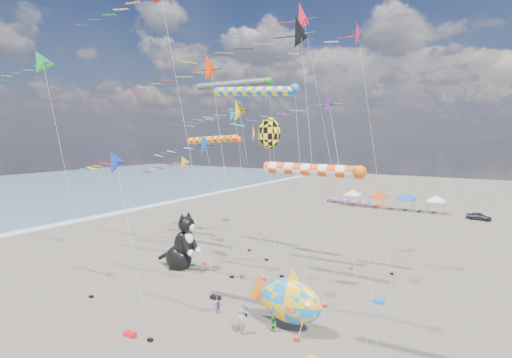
{
  "coord_description": "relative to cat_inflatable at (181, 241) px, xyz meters",
  "views": [
    {
      "loc": [
        17.93,
        -16.02,
        13.65
      ],
      "look_at": [
        0.91,
        12.0,
        10.15
      ],
      "focal_mm": 28.0,
      "sensor_mm": 36.0,
      "label": 1
    }
  ],
  "objects": [
    {
      "name": "delta_kite_0",
      "position": [
        12.15,
        -1.09,
        18.77
      ],
      "size": [
        15.05,
        2.87,
        23.47
      ],
      "color": "black",
      "rests_on": "ground"
    },
    {
      "name": "delta_kite_1",
      "position": [
        1.98,
        7.03,
        12.79
      ],
      "size": [
        9.69,
        1.86,
        17.1
      ],
      "color": "#1A8EB8",
      "rests_on": "ground"
    },
    {
      "name": "delta_kite_2",
      "position": [
        2.93,
        0.55,
        9.61
      ],
      "size": [
        8.89,
        2.14,
        13.98
      ],
      "color": "#084BB6",
      "rests_on": "ground"
    },
    {
      "name": "delta_kite_3",
      "position": [
        7.14,
        -5.76,
        15.38
      ],
      "size": [
        11.8,
        2.19,
        19.82
      ],
      "color": "#FF380B",
      "rests_on": "ground"
    },
    {
      "name": "delta_kite_4",
      "position": [
        17.08,
        -7.41,
        12.31
      ],
      "size": [
        10.17,
        1.83,
        16.62
      ],
      "color": "#551D89",
      "rests_on": "ground"
    },
    {
      "name": "delta_kite_5",
      "position": [
        -2.22,
        2.34,
        7.52
      ],
      "size": [
        8.2,
        1.59,
        11.75
      ],
      "color": "yellow",
      "rests_on": "ground"
    },
    {
      "name": "delta_kite_6",
      "position": [
        16.5,
        6.57,
        19.43
      ],
      "size": [
        10.39,
        2.34,
        23.9
      ],
      "color": "red",
      "rests_on": "ground"
    },
    {
      "name": "delta_kite_7",
      "position": [
        9.47,
        9.04,
        22.67
      ],
      "size": [
        18.56,
        3.35,
        27.57
      ],
      "color": "#F91C34",
      "rests_on": "ground"
    },
    {
      "name": "delta_kite_8",
      "position": [
        5.74,
        1.59,
        12.78
      ],
      "size": [
        10.29,
        2.24,
        17.21
      ],
      "color": "yellow",
      "rests_on": "ground"
    },
    {
      "name": "delta_kite_9",
      "position": [
        3.94,
        -12.21,
        8.48
      ],
      "size": [
        9.49,
        1.83,
        12.77
      ],
      "color": "#1C36C3",
      "rests_on": "ground"
    },
    {
      "name": "delta_kite_10",
      "position": [
        -6.63,
        -9.61,
        16.64
      ],
      "size": [
        12.4,
        2.09,
        21.05
      ],
      "color": "green",
      "rests_on": "ground"
    },
    {
      "name": "windsock_0",
      "position": [
        9.01,
        0.36,
        14.57
      ],
      "size": [
        9.78,
        0.84,
        18.06
      ],
      "color": "blue",
      "rests_on": "ground"
    },
    {
      "name": "windsock_1",
      "position": [
        4.83,
        3.23,
        15.74
      ],
      "size": [
        9.93,
        0.79,
        19.22
      ],
      "color": "#19891B",
      "rests_on": "ground"
    },
    {
      "name": "windsock_2",
      "position": [
        15.21,
        9.55,
        3.88
      ],
      "size": [
        6.98,
        0.68,
        7.27
      ],
      "color": "#DF4F0F",
      "rests_on": "ground"
    },
    {
      "name": "windsock_3",
      "position": [
        -2.4,
        9.16,
        10.23
      ],
      "size": [
        9.47,
        0.86,
        13.71
      ],
      "color": "red",
      "rests_on": "ground"
    },
    {
      "name": "windsock_4",
      "position": [
        18.64,
        -9.1,
        8.67
      ],
      "size": [
        7.38,
        0.75,
        12.13
      ],
      "color": "#E55410",
      "rests_on": "ground"
    },
    {
      "name": "angelfish_kite",
      "position": [
        10.38,
        -0.42,
        10.8
      ],
      "size": [
        3.74,
        3.02,
        15.24
      ],
      "color": "yellow",
      "rests_on": "ground"
    },
    {
      "name": "cat_inflatable",
      "position": [
        0.0,
        0.0,
        0.0
      ],
      "size": [
        4.47,
        2.27,
        6.01
      ],
      "primitive_type": null,
      "rotation": [
        0.0,
        0.0,
        0.01
      ],
      "color": "black",
      "rests_on": "ground"
    },
    {
      "name": "fish_inflatable",
      "position": [
        15.5,
        -6.1,
        -0.75
      ],
      "size": [
        6.32,
        2.42,
        4.65
      ],
      "color": "#147EC7",
      "rests_on": "ground"
    },
    {
      "name": "person_adult",
      "position": [
        12.87,
        -8.25,
        -2.1
      ],
      "size": [
        0.79,
        0.73,
        1.82
      ],
      "primitive_type": "imported",
      "rotation": [
        0.0,
        0.0,
        0.59
      ],
      "color": "gray",
      "rests_on": "ground"
    },
    {
      "name": "child_green",
      "position": [
        14.61,
        -6.87,
        -2.45
      ],
      "size": [
        0.65,
        0.58,
        1.11
      ],
      "primitive_type": "imported",
      "rotation": [
        0.0,
        0.0,
        -0.36
      ],
      "color": "#217C26",
      "rests_on": "ground"
    },
    {
      "name": "child_blue",
      "position": [
        9.46,
        -6.36,
        -2.48
      ],
      "size": [
        0.65,
        0.55,
        1.04
      ],
      "primitive_type": "imported",
      "rotation": [
        0.0,
        0.0,
        0.59
      ],
      "color": "#34299F",
      "rests_on": "ground"
    },
    {
      "name": "kite_bag_0",
      "position": [
        7.7,
        -4.36,
        -2.85
      ],
      "size": [
        0.9,
        0.44,
        0.3
      ],
      "primitive_type": "cube",
      "color": "black",
      "rests_on": "ground"
    },
    {
      "name": "kite_bag_2",
      "position": [
        6.48,
        -12.45,
        -2.85
      ],
      "size": [
        0.9,
        0.44,
        0.3
      ],
      "primitive_type": "cube",
      "color": "red",
      "rests_on": "ground"
    },
    {
      "name": "kite_bag_3",
      "position": [
        19.67,
        1.92,
        -2.85
      ],
      "size": [
        0.9,
        0.44,
        0.3
      ],
      "primitive_type": "cube",
      "color": "blue",
      "rests_on": "ground"
    },
    {
      "name": "tent_row",
      "position": [
        10.98,
        45.8,
        0.15
      ],
      "size": [
        19.2,
        4.2,
        3.8
      ],
      "color": "silver",
      "rests_on": "ground"
    },
    {
      "name": "parked_car",
      "position": [
        25.28,
        43.8,
        -2.37
      ],
      "size": [
        3.96,
        2.32,
        1.26
      ],
      "primitive_type": "imported",
      "rotation": [
        0.0,
        0.0,
        1.33
      ],
      "color": "#26262D",
      "rests_on": "ground"
    }
  ]
}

